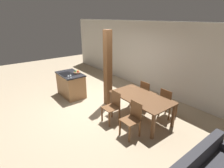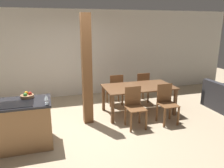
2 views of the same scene
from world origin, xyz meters
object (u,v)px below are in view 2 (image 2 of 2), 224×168
(dining_chair_near_left, at_px, (135,106))
(dining_chair_near_right, at_px, (166,103))
(fruit_bowl, at_px, (27,95))
(wine_glass_near, at_px, (46,99))
(dining_chair_far_left, at_px, (115,89))
(wine_glass_middle, at_px, (46,97))
(dining_table, at_px, (139,90))
(kitchen_island, at_px, (20,124))
(timber_post, at_px, (87,71))
(dining_chair_far_right, at_px, (141,87))

(dining_chair_near_left, distance_m, dining_chair_near_right, 0.80)
(fruit_bowl, bearing_deg, wine_glass_near, -54.74)
(wine_glass_near, bearing_deg, dining_chair_near_right, 9.61)
(wine_glass_near, xyz_separation_m, dining_chair_far_left, (1.86, 1.88, -0.52))
(wine_glass_middle, relative_size, dining_chair_far_left, 0.16)
(fruit_bowl, relative_size, dining_table, 0.14)
(kitchen_island, height_order, wine_glass_near, wine_glass_near)
(wine_glass_middle, distance_m, timber_post, 1.30)
(dining_table, distance_m, dining_chair_near_left, 0.83)
(fruit_bowl, bearing_deg, dining_table, 14.26)
(wine_glass_near, bearing_deg, wine_glass_middle, 90.00)
(kitchen_island, bearing_deg, dining_chair_near_left, 3.91)
(fruit_bowl, xyz_separation_m, timber_post, (1.26, 0.49, 0.31))
(dining_chair_near_left, bearing_deg, wine_glass_near, -166.37)
(kitchen_island, relative_size, wine_glass_middle, 8.10)
(kitchen_island, relative_size, dining_chair_far_left, 1.29)
(fruit_bowl, height_order, timber_post, timber_post)
(dining_chair_near_left, relative_size, dining_chair_far_right, 1.00)
(dining_chair_far_left, bearing_deg, dining_chair_far_right, -180.00)
(dining_table, xyz_separation_m, dining_chair_far_left, (-0.40, 0.71, -0.15))
(timber_post, bearing_deg, dining_chair_far_right, 26.72)
(dining_chair_far_left, height_order, dining_chair_far_right, same)
(dining_table, bearing_deg, dining_chair_near_left, -119.34)
(dining_chair_near_left, distance_m, dining_chair_far_left, 1.43)
(dining_table, distance_m, timber_post, 1.50)
(timber_post, bearing_deg, wine_glass_middle, -134.83)
(fruit_bowl, bearing_deg, dining_chair_far_right, 24.56)
(kitchen_island, height_order, wine_glass_middle, wine_glass_middle)
(wine_glass_near, xyz_separation_m, timber_post, (0.90, 0.99, 0.24))
(timber_post, bearing_deg, fruit_bowl, -158.59)
(dining_chair_far_left, bearing_deg, dining_chair_near_left, 90.00)
(fruit_bowl, relative_size, wine_glass_middle, 1.73)
(timber_post, bearing_deg, kitchen_island, -153.54)
(dining_chair_near_right, bearing_deg, fruit_bowl, 179.06)
(wine_glass_middle, height_order, dining_chair_far_left, wine_glass_middle)
(fruit_bowl, bearing_deg, dining_chair_near_left, -1.28)
(kitchen_island, relative_size, timber_post, 0.47)
(dining_chair_near_right, bearing_deg, wine_glass_middle, -172.16)
(dining_table, height_order, timber_post, timber_post)
(dining_chair_near_right, bearing_deg, dining_chair_far_left, 119.34)
(wine_glass_middle, distance_m, dining_chair_near_right, 2.73)
(dining_chair_near_left, bearing_deg, dining_chair_far_left, 90.00)
(kitchen_island, distance_m, dining_table, 2.91)
(dining_chair_near_right, bearing_deg, dining_chair_near_left, 180.00)
(wine_glass_middle, relative_size, dining_table, 0.08)
(dining_table, bearing_deg, timber_post, -172.80)
(wine_glass_middle, bearing_deg, dining_chair_far_right, 33.98)
(wine_glass_near, relative_size, dining_chair_near_left, 0.16)
(dining_chair_far_left, relative_size, dining_chair_far_right, 1.00)
(dining_table, xyz_separation_m, timber_post, (-1.36, -0.17, 0.61))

